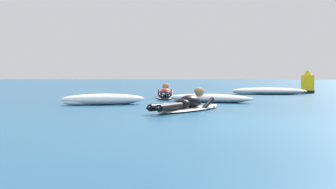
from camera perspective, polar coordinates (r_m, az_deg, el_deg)
ground_plane at (r=16.87m, az=9.49°, el=-0.09°), size 120.00×120.00×0.00m
surfer_near at (r=9.31m, az=2.55°, el=-1.34°), size 1.49×2.56×0.53m
surfer_far at (r=14.29m, az=-0.34°, el=0.02°), size 0.84×2.61×0.53m
whitewater_front at (r=17.83m, az=13.01°, el=0.43°), size 2.98×1.16×0.27m
whitewater_mid_right at (r=12.41m, az=5.50°, el=-0.49°), size 2.64×1.59×0.23m
whitewater_back at (r=11.40m, az=-8.43°, el=-0.66°), size 2.23×1.35×0.29m
channel_marker_buoy at (r=19.47m, az=17.75°, el=1.34°), size 0.58×0.58×1.00m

